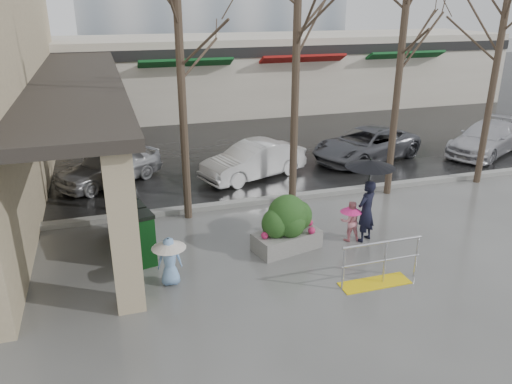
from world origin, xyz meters
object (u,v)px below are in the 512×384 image
car_a (109,165)px  tree_west (179,33)px  news_boxes (131,225)px  child_blue (169,256)px  woman (368,192)px  child_pink (350,219)px  car_d (486,138)px  tree_midwest (297,25)px  planter (287,224)px  tree_east (505,16)px  car_b (253,160)px  handrail (379,268)px  car_c (366,144)px  tree_mideast (403,37)px

car_a → tree_west: bearing=-4.4°
news_boxes → child_blue: bearing=-83.8°
woman → car_a: size_ratio=0.60×
child_pink → car_a: 8.57m
child_blue → car_d: 14.96m
tree_west → tree_midwest: bearing=0.0°
tree_midwest → planter: (-1.18, -2.66, -4.55)m
tree_east → planter: bearing=-161.6°
woman → child_pink: bearing=-45.4°
car_b → car_d: same height
tree_midwest → woman: 4.88m
woman → car_b: 5.74m
tree_east → car_b: bearing=159.4°
handrail → tree_midwest: size_ratio=0.27×
tree_west → news_boxes: (-1.68, -1.52, -4.43)m
tree_east → car_a: 13.44m
car_b → car_c: 4.81m
tree_midwest → planter: 5.40m
car_c → car_b: bearing=-101.5°
car_d → child_blue: bearing=-93.0°
child_blue → planter: (3.02, 0.80, -0.00)m
tree_east → car_a: (-12.03, 3.64, -4.75)m
tree_west → planter: (2.02, -2.66, -4.40)m
tree_east → news_boxes: 12.69m
tree_midwest → woman: size_ratio=3.14×
car_b → car_a: bearing=-120.9°
tree_east → child_pink: size_ratio=6.66×
child_pink → news_boxes: size_ratio=0.45×
tree_mideast → woman: (-2.39, -2.82, -3.50)m
woman → child_blue: bearing=-19.6°
news_boxes → car_b: (4.47, 4.24, -0.02)m
car_d → tree_midwest: bearing=-101.3°
woman → planter: size_ratio=1.24×
car_d → tree_west: bearing=-105.2°
woman → car_d: woman is taller
child_blue → car_c: 10.95m
child_blue → planter: size_ratio=0.62×
child_pink → car_a: (-5.78, 6.33, 0.02)m
tree_midwest → news_boxes: tree_midwest is taller
handrail → tree_west: size_ratio=0.28×
tree_west → child_blue: size_ratio=6.13×
tree_west → tree_mideast: tree_west is taller
planter → car_d: size_ratio=0.41×
woman → car_c: 7.12m
handrail → news_boxes: 6.02m
handrail → news_boxes: bearing=147.0°
handrail → tree_midwest: 6.83m
handrail → planter: size_ratio=1.06×
tree_west → tree_east: (10.00, 0.00, 0.30)m
car_a → car_b: 4.90m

